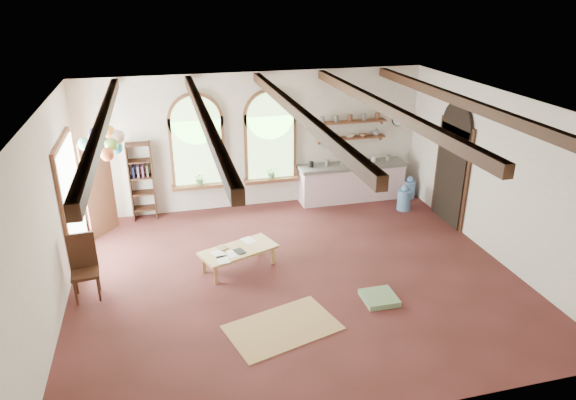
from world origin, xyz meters
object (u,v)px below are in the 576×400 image
object	(u,v)px
kitchen_counter	(352,182)
balloon_cluster	(104,141)
side_chair	(86,280)
coffee_table	(239,251)

from	to	relation	value
kitchen_counter	balloon_cluster	xyz separation A→B (m)	(-5.50, -1.44, 1.86)
side_chair	balloon_cluster	size ratio (longest dim) A/B	0.99
coffee_table	side_chair	xyz separation A→B (m)	(-2.68, -0.31, -0.03)
kitchen_counter	balloon_cluster	distance (m)	5.98
coffee_table	side_chair	bearing A→B (deg)	-173.32
kitchen_counter	coffee_table	xyz separation A→B (m)	(-3.27, -2.66, -0.12)
coffee_table	balloon_cluster	xyz separation A→B (m)	(-2.23, 1.22, 1.97)
side_chair	balloon_cluster	bearing A→B (deg)	73.66
side_chair	kitchen_counter	bearing A→B (deg)	26.56
coffee_table	kitchen_counter	bearing A→B (deg)	39.15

